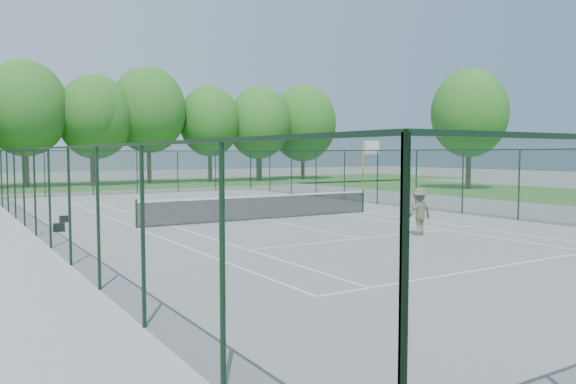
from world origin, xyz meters
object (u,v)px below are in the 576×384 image
tennis_player (419,212)px  tennis_net (263,206)px  basketball_goal (368,157)px  sports_bag_a (59,227)px

tennis_player → tennis_net: bearing=108.7°
tennis_net → tennis_player: (2.32, -6.87, 0.25)m
tennis_net → basketball_goal: 14.33m
basketball_goal → sports_bag_a: (-20.20, -6.83, -2.42)m
tennis_net → tennis_player: 7.25m
sports_bag_a → tennis_player: (10.46, -7.53, 0.67)m
basketball_goal → sports_bag_a: basketball_goal is taller
tennis_net → basketball_goal: size_ratio=3.04×
tennis_net → sports_bag_a: bearing=175.4°
tennis_net → sports_bag_a: (-8.14, 0.66, -0.42)m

